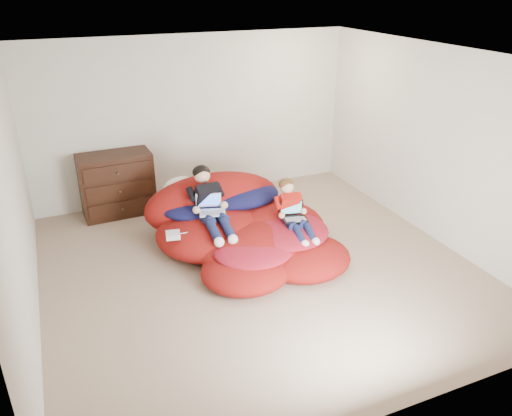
{
  "coord_description": "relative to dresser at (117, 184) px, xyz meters",
  "views": [
    {
      "loc": [
        -2.06,
        -4.81,
        3.25
      ],
      "look_at": [
        0.06,
        0.21,
        0.7
      ],
      "focal_mm": 35.0,
      "sensor_mm": 36.0,
      "label": 1
    }
  ],
  "objects": [
    {
      "name": "laptop_black",
      "position": [
        1.85,
        -2.06,
        0.08
      ],
      "size": [
        0.34,
        0.3,
        0.22
      ],
      "color": "black",
      "rests_on": "younger_boy"
    },
    {
      "name": "room_shell",
      "position": [
        1.31,
        -2.22,
        -0.25
      ],
      "size": [
        5.1,
        5.1,
        2.77
      ],
      "color": "tan",
      "rests_on": "ground"
    },
    {
      "name": "laptop_white",
      "position": [
        0.92,
        -1.62,
        0.16
      ],
      "size": [
        0.37,
        0.38,
        0.23
      ],
      "color": "silver",
      "rests_on": "older_boy"
    },
    {
      "name": "younger_boy",
      "position": [
        1.85,
        -2.03,
        0.14
      ],
      "size": [
        0.29,
        0.83,
        0.62
      ],
      "color": "red",
      "rests_on": "beanbag_pile"
    },
    {
      "name": "older_boy",
      "position": [
        0.92,
        -1.55,
        0.22
      ],
      "size": [
        0.33,
        1.06,
        0.7
      ],
      "color": "black",
      "rests_on": "beanbag_pile"
    },
    {
      "name": "dresser",
      "position": [
        0.0,
        0.0,
        0.0
      ],
      "size": [
        1.05,
        0.6,
        0.93
      ],
      "color": "black",
      "rests_on": "ground"
    },
    {
      "name": "power_adapter",
      "position": [
        0.38,
        -1.78,
        -0.05
      ],
      "size": [
        0.2,
        0.2,
        0.06
      ],
      "primitive_type": "cube",
      "rotation": [
        0.0,
        0.0,
        -0.19
      ],
      "color": "silver",
      "rests_on": "beanbag_pile"
    },
    {
      "name": "cream_pillow",
      "position": [
        0.74,
        -0.84,
        0.15
      ],
      "size": [
        0.47,
        0.3,
        0.3
      ],
      "primitive_type": "ellipsoid",
      "color": "white",
      "rests_on": "beanbag_pile"
    },
    {
      "name": "beanbag_pile",
      "position": [
        1.33,
        -1.66,
        -0.2
      ],
      "size": [
        2.3,
        2.32,
        0.9
      ],
      "color": "maroon",
      "rests_on": "ground"
    }
  ]
}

